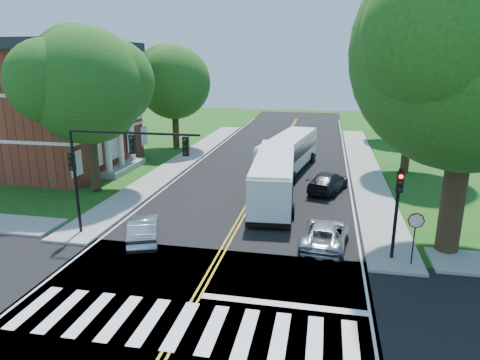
% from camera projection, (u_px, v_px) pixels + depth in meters
% --- Properties ---
extents(ground, '(140.00, 140.00, 0.00)m').
position_uv_depth(ground, '(185.00, 318.00, 15.98)').
color(ground, '#184D13').
rests_on(ground, ground).
extents(road, '(14.00, 96.00, 0.01)m').
position_uv_depth(road, '(260.00, 185.00, 32.96)').
color(road, black).
rests_on(road, ground).
extents(cross_road, '(60.00, 12.00, 0.01)m').
position_uv_depth(cross_road, '(185.00, 317.00, 15.97)').
color(cross_road, black).
rests_on(cross_road, ground).
extents(center_line, '(0.36, 70.00, 0.01)m').
position_uv_depth(center_line, '(267.00, 172.00, 36.73)').
color(center_line, gold).
rests_on(center_line, road).
extents(edge_line_w, '(0.12, 70.00, 0.01)m').
position_uv_depth(edge_line_w, '(191.00, 168.00, 38.02)').
color(edge_line_w, silver).
rests_on(edge_line_w, road).
extents(edge_line_e, '(0.12, 70.00, 0.01)m').
position_uv_depth(edge_line_e, '(348.00, 176.00, 35.43)').
color(edge_line_e, silver).
rests_on(edge_line_e, road).
extents(crosswalk, '(12.60, 3.00, 0.01)m').
position_uv_depth(crosswalk, '(181.00, 325.00, 15.50)').
color(crosswalk, silver).
rests_on(crosswalk, road).
extents(stop_bar, '(6.60, 0.40, 0.01)m').
position_uv_depth(stop_bar, '(283.00, 304.00, 16.81)').
color(stop_bar, silver).
rests_on(stop_bar, road).
extents(sidewalk_nw, '(2.60, 40.00, 0.15)m').
position_uv_depth(sidewalk_nw, '(186.00, 159.00, 41.12)').
color(sidewalk_nw, gray).
rests_on(sidewalk_nw, ground).
extents(sidewalk_ne, '(2.60, 40.00, 0.15)m').
position_uv_depth(sidewalk_ne, '(364.00, 167.00, 37.96)').
color(sidewalk_ne, gray).
rests_on(sidewalk_ne, ground).
extents(tree_ne_big, '(10.80, 10.80, 14.91)m').
position_uv_depth(tree_ne_big, '(474.00, 52.00, 18.81)').
color(tree_ne_big, '#331F14').
rests_on(tree_ne_big, ground).
extents(tree_west_near, '(8.00, 8.00, 11.40)m').
position_uv_depth(tree_west_near, '(87.00, 86.00, 29.33)').
color(tree_west_near, '#331F14').
rests_on(tree_west_near, ground).
extents(tree_west_far, '(7.60, 7.60, 10.67)m').
position_uv_depth(tree_west_far, '(174.00, 83.00, 44.47)').
color(tree_west_far, '#331F14').
rests_on(tree_west_far, ground).
extents(tree_east_mid, '(8.40, 8.40, 11.93)m').
position_uv_depth(tree_east_mid, '(414.00, 78.00, 34.29)').
color(tree_east_mid, '#331F14').
rests_on(tree_east_mid, ground).
extents(tree_east_far, '(7.20, 7.20, 10.34)m').
position_uv_depth(tree_east_far, '(396.00, 81.00, 49.46)').
color(tree_east_far, '#331F14').
rests_on(tree_east_far, ground).
extents(brick_building, '(20.00, 13.00, 10.80)m').
position_uv_depth(brick_building, '(17.00, 105.00, 37.56)').
color(brick_building, maroon).
rests_on(brick_building, ground).
extents(signal_nw, '(7.15, 0.46, 5.66)m').
position_uv_depth(signal_nw, '(113.00, 159.00, 21.97)').
color(signal_nw, black).
rests_on(signal_nw, ground).
extents(signal_ne, '(0.30, 0.46, 4.40)m').
position_uv_depth(signal_ne, '(397.00, 202.00, 19.68)').
color(signal_ne, black).
rests_on(signal_ne, ground).
extents(stop_sign, '(0.76, 0.08, 2.53)m').
position_uv_depth(stop_sign, '(415.00, 226.00, 19.35)').
color(stop_sign, black).
rests_on(stop_sign, ground).
extents(bus_lead, '(3.46, 12.02, 3.07)m').
position_uv_depth(bus_lead, '(274.00, 176.00, 29.22)').
color(bus_lead, silver).
rests_on(bus_lead, road).
extents(bus_follow, '(4.37, 11.95, 3.03)m').
position_uv_depth(bus_follow, '(289.00, 153.00, 36.53)').
color(bus_follow, silver).
rests_on(bus_follow, road).
extents(hatchback, '(2.80, 4.40, 1.37)m').
position_uv_depth(hatchback, '(144.00, 229.00, 22.50)').
color(hatchback, '#A9ABB0').
rests_on(hatchback, road).
extents(suv, '(2.66, 4.90, 1.30)m').
position_uv_depth(suv, '(325.00, 234.00, 21.97)').
color(suv, silver).
rests_on(suv, road).
extents(dark_sedan, '(3.33, 5.21, 1.41)m').
position_uv_depth(dark_sedan, '(328.00, 182.00, 31.20)').
color(dark_sedan, black).
rests_on(dark_sedan, road).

